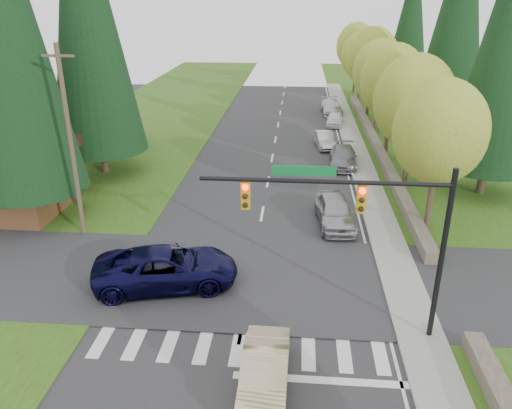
# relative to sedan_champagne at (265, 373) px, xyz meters

# --- Properties ---
(grass_east) EXTENTS (14.00, 110.00, 0.06)m
(grass_east) POSITION_rel_sedan_champagne_xyz_m (11.88, 18.83, -0.68)
(grass_east) COLOR #2D4A13
(grass_east) RESTS_ON ground
(grass_west) EXTENTS (14.00, 110.00, 0.06)m
(grass_west) POSITION_rel_sedan_champagne_xyz_m (-14.12, 18.83, -0.68)
(grass_west) COLOR #2D4A13
(grass_west) RESTS_ON ground
(cross_street) EXTENTS (120.00, 8.00, 0.10)m
(cross_street) POSITION_rel_sedan_champagne_xyz_m (-1.12, 6.83, -0.71)
(cross_street) COLOR #28282B
(cross_street) RESTS_ON ground
(sidewalk_east) EXTENTS (1.80, 80.00, 0.13)m
(sidewalk_east) POSITION_rel_sedan_champagne_xyz_m (5.78, 20.83, -0.65)
(sidewalk_east) COLOR gray
(sidewalk_east) RESTS_ON ground
(curb_east) EXTENTS (0.20, 80.00, 0.13)m
(curb_east) POSITION_rel_sedan_champagne_xyz_m (4.93, 20.83, -0.65)
(curb_east) COLOR gray
(curb_east) RESTS_ON ground
(stone_wall_north) EXTENTS (0.70, 40.00, 0.70)m
(stone_wall_north) POSITION_rel_sedan_champagne_xyz_m (7.48, 28.83, -0.36)
(stone_wall_north) COLOR #4C4438
(stone_wall_north) RESTS_ON ground
(traffic_signal) EXTENTS (8.70, 0.37, 6.80)m
(traffic_signal) POSITION_rel_sedan_champagne_xyz_m (3.24, 3.32, 4.27)
(traffic_signal) COLOR black
(traffic_signal) RESTS_ON ground
(brown_building) EXTENTS (8.40, 8.40, 5.40)m
(brown_building) POSITION_rel_sedan_champagne_xyz_m (-16.12, 13.83, 2.43)
(brown_building) COLOR #4C2D19
(brown_building) RESTS_ON ground
(utility_pole) EXTENTS (1.60, 0.24, 10.00)m
(utility_pole) POSITION_rel_sedan_champagne_xyz_m (-10.62, 10.83, 4.43)
(utility_pole) COLOR #473828
(utility_pole) RESTS_ON ground
(decid_tree_0) EXTENTS (4.80, 4.80, 8.37)m
(decid_tree_0) POSITION_rel_sedan_champagne_xyz_m (8.08, 12.83, 4.88)
(decid_tree_0) COLOR #38281C
(decid_tree_0) RESTS_ON ground
(decid_tree_1) EXTENTS (5.20, 5.20, 8.80)m
(decid_tree_1) POSITION_rel_sedan_champagne_xyz_m (8.18, 19.83, 5.08)
(decid_tree_1) COLOR #38281C
(decid_tree_1) RESTS_ON ground
(decid_tree_2) EXTENTS (5.00, 5.00, 8.82)m
(decid_tree_2) POSITION_rel_sedan_champagne_xyz_m (7.98, 26.83, 5.21)
(decid_tree_2) COLOR #38281C
(decid_tree_2) RESTS_ON ground
(decid_tree_3) EXTENTS (5.00, 5.00, 8.55)m
(decid_tree_3) POSITION_rel_sedan_champagne_xyz_m (8.08, 33.83, 4.95)
(decid_tree_3) COLOR #38281C
(decid_tree_3) RESTS_ON ground
(decid_tree_4) EXTENTS (5.40, 5.40, 9.18)m
(decid_tree_4) POSITION_rel_sedan_champagne_xyz_m (8.18, 40.83, 5.35)
(decid_tree_4) COLOR #38281C
(decid_tree_4) RESTS_ON ground
(decid_tree_5) EXTENTS (4.80, 4.80, 8.30)m
(decid_tree_5) POSITION_rel_sedan_champagne_xyz_m (7.98, 47.83, 4.82)
(decid_tree_5) COLOR #38281C
(decid_tree_5) RESTS_ON ground
(decid_tree_6) EXTENTS (5.20, 5.20, 8.86)m
(decid_tree_6) POSITION_rel_sedan_champagne_xyz_m (8.08, 54.83, 5.15)
(decid_tree_6) COLOR #38281C
(decid_tree_6) RESTS_ON ground
(conifer_w_a) EXTENTS (6.12, 6.12, 19.80)m
(conifer_w_a) POSITION_rel_sedan_champagne_xyz_m (-14.12, 12.83, 10.08)
(conifer_w_a) COLOR #38281C
(conifer_w_a) RESTS_ON ground
(conifer_w_c) EXTENTS (6.46, 6.46, 20.80)m
(conifer_w_c) POSITION_rel_sedan_champagne_xyz_m (-13.12, 20.83, 10.58)
(conifer_w_c) COLOR #38281C
(conifer_w_c) RESTS_ON ground
(conifer_w_e) EXTENTS (5.78, 5.78, 18.80)m
(conifer_w_e) POSITION_rel_sedan_champagne_xyz_m (-15.12, 26.83, 9.58)
(conifer_w_e) COLOR #38281C
(conifer_w_e) RESTS_ON ground
(conifer_e_a) EXTENTS (5.44, 5.44, 17.80)m
(conifer_e_a) POSITION_rel_sedan_champagne_xyz_m (12.88, 18.83, 9.08)
(conifer_e_a) COLOR #38281C
(conifer_e_a) RESTS_ON ground
(conifer_e_b) EXTENTS (6.12, 6.12, 19.80)m
(conifer_e_b) POSITION_rel_sedan_champagne_xyz_m (13.88, 32.83, 10.08)
(conifer_e_b) COLOR #38281C
(conifer_e_b) RESTS_ON ground
(conifer_e_c) EXTENTS (5.10, 5.10, 16.80)m
(conifer_e_c) POSITION_rel_sedan_champagne_xyz_m (12.88, 46.83, 8.58)
(conifer_e_c) COLOR #38281C
(conifer_e_c) RESTS_ON ground
(sedan_champagne) EXTENTS (1.56, 4.35, 1.43)m
(sedan_champagne) POSITION_rel_sedan_champagne_xyz_m (0.00, 0.00, 0.00)
(sedan_champagne) COLOR #D3BB8D
(sedan_champagne) RESTS_ON ground
(suv_navy) EXTENTS (6.83, 4.28, 1.76)m
(suv_navy) POSITION_rel_sedan_champagne_xyz_m (-4.81, 6.11, 0.17)
(suv_navy) COLOR black
(suv_navy) RESTS_ON ground
(parked_car_a) EXTENTS (2.40, 5.01, 1.65)m
(parked_car_a) POSITION_rel_sedan_champagne_xyz_m (3.08, 13.18, 0.11)
(parked_car_a) COLOR #A3A3A7
(parked_car_a) RESTS_ON ground
(parked_car_b) EXTENTS (2.20, 4.90, 1.40)m
(parked_car_b) POSITION_rel_sedan_champagne_xyz_m (4.35, 23.85, -0.02)
(parked_car_b) COLOR gray
(parked_car_b) RESTS_ON ground
(parked_car_c) EXTENTS (1.90, 4.10, 1.30)m
(parked_car_c) POSITION_rel_sedan_champagne_xyz_m (3.16, 28.77, -0.06)
(parked_car_c) COLOR silver
(parked_car_c) RESTS_ON ground
(parked_car_d) EXTENTS (1.99, 3.99, 1.30)m
(parked_car_d) POSITION_rel_sedan_champagne_xyz_m (4.48, 36.40, -0.06)
(parked_car_d) COLOR silver
(parked_car_d) RESTS_ON ground
(parked_car_e) EXTENTS (2.36, 5.23, 1.49)m
(parked_car_e) POSITION_rel_sedan_champagne_xyz_m (4.44, 41.83, 0.03)
(parked_car_e) COLOR #BCBCC2
(parked_car_e) RESTS_ON ground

